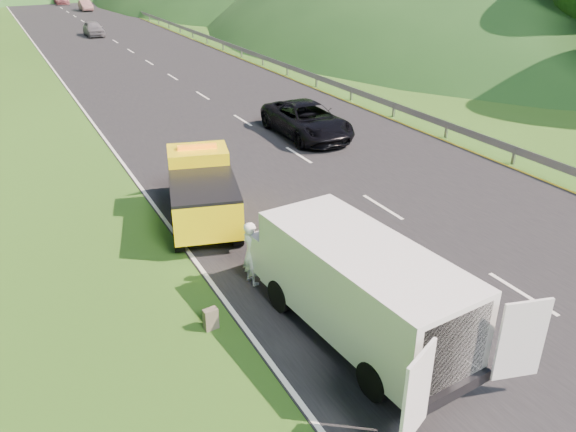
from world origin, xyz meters
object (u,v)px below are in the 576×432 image
child (291,307)px  passing_suv (307,136)px  white_van (357,284)px  suitcase (211,319)px  woman (252,283)px  tow_truck (202,189)px

child → passing_suv: 13.92m
white_van → passing_suv: (6.34, 13.50, -1.32)m
suitcase → passing_suv: 14.98m
white_van → woman: (-1.20, 3.04, -1.32)m
tow_truck → suitcase: 5.86m
woman → child: size_ratio=1.93×
passing_suv → woman: bearing=-124.3°
child → passing_suv: passing_suv is taller
woman → child: woman is taller
white_van → tow_truck: bearing=93.7°
woman → suitcase: size_ratio=3.29×
suitcase → passing_suv: size_ratio=0.10×
woman → passing_suv: 12.89m
child → passing_suv: (7.16, 11.93, 0.00)m
white_van → woman: 3.52m
tow_truck → white_van: white_van is taller
tow_truck → child: (0.23, -5.62, -1.11)m
woman → passing_suv: bearing=-42.7°
child → suitcase: (-2.04, 0.11, 0.27)m
woman → suitcase: (-1.67, -1.36, 0.27)m
suitcase → passing_suv: bearing=52.1°
woman → suitcase: woman is taller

